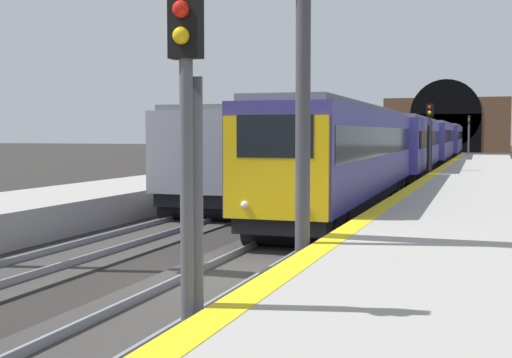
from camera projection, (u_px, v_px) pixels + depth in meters
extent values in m
plane|color=#282623|center=(225.00, 281.00, 14.44)|extent=(320.00, 320.00, 0.00)
cube|color=#9E9B93|center=(438.00, 270.00, 13.00)|extent=(112.00, 4.48, 1.01)
cube|color=yellow|center=(335.00, 238.00, 13.61)|extent=(112.00, 0.50, 0.01)
cube|color=#383533|center=(225.00, 279.00, 14.43)|extent=(160.00, 3.07, 0.06)
cube|color=gray|center=(194.00, 272.00, 14.66)|extent=(160.00, 0.07, 0.15)
cube|color=gray|center=(258.00, 277.00, 14.19)|extent=(160.00, 0.07, 0.15)
cube|color=#383533|center=(42.00, 266.00, 15.91)|extent=(160.00, 2.91, 0.06)
cube|color=gray|center=(16.00, 259.00, 16.14)|extent=(160.00, 0.07, 0.15)
cube|color=gray|center=(69.00, 263.00, 15.67)|extent=(160.00, 0.07, 0.15)
cube|color=navy|center=(347.00, 151.00, 25.99)|extent=(19.14, 3.17, 2.93)
cube|color=black|center=(347.00, 141.00, 25.97)|extent=(18.38, 3.18, 1.00)
cube|color=slate|center=(347.00, 109.00, 25.89)|extent=(18.56, 2.74, 0.20)
cube|color=black|center=(346.00, 194.00, 26.10)|extent=(18.75, 2.83, 0.50)
cylinder|color=black|center=(291.00, 232.00, 18.44)|extent=(0.95, 2.58, 0.90)
cylinder|color=black|center=(307.00, 223.00, 20.15)|extent=(0.95, 2.58, 0.90)
cylinder|color=black|center=(371.00, 190.00, 32.09)|extent=(0.95, 2.58, 0.90)
cylinder|color=black|center=(377.00, 187.00, 33.80)|extent=(0.95, 2.58, 0.90)
cube|color=#E5B20F|center=(275.00, 168.00, 16.90)|extent=(0.17, 2.68, 2.56)
cube|color=black|center=(275.00, 136.00, 16.80)|extent=(0.08, 1.95, 1.05)
sphere|color=#F2EACC|center=(305.00, 207.00, 16.67)|extent=(0.20, 0.20, 0.20)
sphere|color=#F2EACC|center=(245.00, 205.00, 17.14)|extent=(0.20, 0.20, 0.20)
cube|color=navy|center=(409.00, 143.00, 44.53)|extent=(19.14, 3.17, 2.93)
cube|color=black|center=(409.00, 139.00, 44.51)|extent=(18.38, 3.18, 0.96)
cube|color=slate|center=(409.00, 119.00, 44.42)|extent=(18.56, 2.74, 0.20)
cube|color=black|center=(408.00, 169.00, 44.64)|extent=(18.75, 2.83, 0.50)
cylinder|color=black|center=(393.00, 183.00, 36.75)|extent=(0.95, 2.58, 0.90)
cylinder|color=black|center=(397.00, 180.00, 38.46)|extent=(0.95, 2.58, 0.90)
cylinder|color=black|center=(417.00, 169.00, 50.86)|extent=(0.95, 2.58, 0.90)
cylinder|color=black|center=(419.00, 168.00, 52.57)|extent=(0.95, 2.58, 0.90)
cube|color=navy|center=(434.00, 140.00, 63.07)|extent=(19.14, 3.17, 2.93)
cube|color=black|center=(434.00, 136.00, 63.04)|extent=(18.38, 3.18, 1.02)
cube|color=slate|center=(434.00, 123.00, 62.96)|extent=(18.56, 2.74, 0.20)
cube|color=black|center=(434.00, 158.00, 63.18)|extent=(18.75, 2.83, 0.50)
cylinder|color=black|center=(427.00, 166.00, 55.13)|extent=(0.95, 2.58, 0.90)
cylinder|color=black|center=(429.00, 165.00, 56.84)|extent=(0.95, 2.58, 0.90)
cylinder|color=black|center=(438.00, 159.00, 69.56)|extent=(0.95, 2.58, 0.90)
cylinder|color=black|center=(439.00, 158.00, 71.27)|extent=(0.95, 2.58, 0.90)
cube|color=navy|center=(448.00, 139.00, 81.61)|extent=(19.14, 3.17, 2.93)
cube|color=black|center=(448.00, 135.00, 81.58)|extent=(18.38, 3.18, 0.87)
cube|color=slate|center=(448.00, 125.00, 81.50)|extent=(18.56, 2.74, 0.20)
cube|color=black|center=(448.00, 153.00, 81.72)|extent=(18.75, 2.83, 0.50)
cylinder|color=black|center=(444.00, 158.00, 73.70)|extent=(0.95, 2.58, 0.90)
cylinder|color=black|center=(445.00, 157.00, 75.41)|extent=(0.95, 2.58, 0.90)
cylinder|color=black|center=(450.00, 154.00, 88.07)|extent=(0.95, 2.58, 0.90)
cylinder|color=black|center=(451.00, 153.00, 89.78)|extent=(0.95, 2.58, 0.90)
cube|color=gray|center=(269.00, 147.00, 31.69)|extent=(18.58, 3.05, 2.81)
cube|color=black|center=(269.00, 139.00, 31.66)|extent=(17.84, 3.08, 0.93)
cube|color=slate|center=(269.00, 114.00, 31.59)|extent=(18.02, 2.62, 0.20)
cube|color=black|center=(269.00, 182.00, 31.79)|extent=(18.21, 2.70, 0.54)
cylinder|color=black|center=(312.00, 178.00, 39.64)|extent=(1.00, 2.67, 0.98)
cylinder|color=black|center=(304.00, 180.00, 37.93)|extent=(1.00, 2.67, 0.98)
cylinder|color=black|center=(217.00, 203.00, 25.70)|extent=(1.00, 2.67, 0.98)
cylinder|color=black|center=(197.00, 208.00, 23.99)|extent=(1.00, 2.67, 0.98)
cube|color=yellow|center=(317.00, 146.00, 40.51)|extent=(0.14, 2.77, 2.57)
cube|color=black|center=(317.00, 134.00, 40.51)|extent=(0.06, 2.02, 1.01)
sphere|color=#F2EACC|center=(304.00, 162.00, 40.88)|extent=(0.20, 0.20, 0.20)
sphere|color=#F2EACC|center=(330.00, 162.00, 40.38)|extent=(0.20, 0.20, 0.20)
cube|color=gray|center=(351.00, 142.00, 49.80)|extent=(18.58, 3.05, 2.81)
cube|color=black|center=(351.00, 135.00, 49.77)|extent=(17.84, 3.08, 0.97)
cube|color=slate|center=(351.00, 121.00, 49.70)|extent=(18.02, 2.62, 0.20)
cube|color=black|center=(351.00, 164.00, 49.91)|extent=(18.21, 2.70, 0.54)
cylinder|color=black|center=(370.00, 164.00, 57.72)|extent=(1.00, 2.67, 0.98)
cylinder|color=black|center=(366.00, 165.00, 56.02)|extent=(1.00, 2.67, 0.98)
cylinder|color=black|center=(332.00, 174.00, 43.85)|extent=(1.00, 2.67, 0.98)
cylinder|color=black|center=(326.00, 176.00, 42.14)|extent=(1.00, 2.67, 0.98)
cube|color=black|center=(352.00, 113.00, 49.67)|extent=(1.32, 1.75, 0.90)
cylinder|color=#4C4C54|center=(187.00, 227.00, 8.19)|extent=(0.16, 0.16, 3.95)
cube|color=black|center=(186.00, 26.00, 8.03)|extent=(0.20, 0.38, 0.75)
cube|color=#4C4C54|center=(192.00, 225.00, 8.32)|extent=(0.04, 0.28, 3.55)
sphere|color=red|center=(181.00, 9.00, 7.90)|extent=(0.20, 0.20, 0.20)
sphere|color=yellow|center=(181.00, 36.00, 7.92)|extent=(0.20, 0.20, 0.20)
cylinder|color=#38383D|center=(429.00, 153.00, 38.22)|extent=(0.16, 0.16, 3.95)
cube|color=black|center=(430.00, 110.00, 38.07)|extent=(0.20, 0.38, 0.75)
cube|color=#38383D|center=(429.00, 153.00, 38.36)|extent=(0.04, 0.28, 3.55)
sphere|color=red|center=(430.00, 107.00, 37.93)|extent=(0.20, 0.20, 0.20)
sphere|color=yellow|center=(430.00, 113.00, 37.95)|extent=(0.20, 0.20, 0.20)
cylinder|color=#4C4C54|center=(469.00, 139.00, 94.97)|extent=(0.16, 0.16, 4.43)
cube|color=black|center=(469.00, 119.00, 94.78)|extent=(0.20, 0.38, 1.05)
cube|color=#4C4C54|center=(469.00, 139.00, 95.10)|extent=(0.04, 0.28, 3.99)
sphere|color=red|center=(469.00, 117.00, 94.64)|extent=(0.20, 0.20, 0.20)
sphere|color=yellow|center=(469.00, 119.00, 94.66)|extent=(0.20, 0.20, 0.20)
sphere|color=green|center=(469.00, 121.00, 94.68)|extent=(0.20, 0.20, 0.20)
cylinder|color=#3F3F47|center=(303.00, 100.00, 12.85)|extent=(0.28, 0.28, 7.39)
cube|color=brown|center=(446.00, 125.00, 110.87)|extent=(2.60, 19.62, 8.70)
cube|color=black|center=(445.00, 133.00, 109.69)|extent=(0.12, 10.99, 6.09)
cylinder|color=black|center=(445.00, 114.00, 109.48)|extent=(0.12, 10.99, 10.99)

